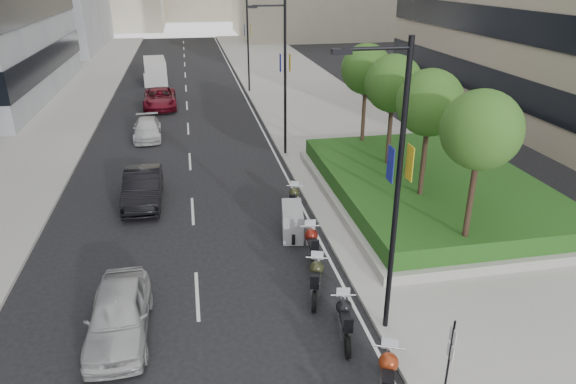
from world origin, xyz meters
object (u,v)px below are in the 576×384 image
object	(u,v)px
motorcycle_4	(312,245)
car_a	(119,314)
lamp_post_1	(282,72)
motorcycle_2	(345,320)
car_d	(160,98)
motorcycle_5	(292,222)
parking_sign	(450,354)
lamp_post_2	(246,36)
motorcycle_1	(387,378)
motorcycle_6	(294,200)
car_c	(147,129)
delivery_van	(155,72)
car_b	(143,187)
lamp_post_0	(393,182)
motorcycle_3	(316,279)

from	to	relation	value
motorcycle_4	car_a	world-z (taller)	car_a
lamp_post_1	motorcycle_2	world-z (taller)	lamp_post_1
car_a	car_d	size ratio (longest dim) A/B	0.80
motorcycle_5	parking_sign	bearing A→B (deg)	-158.90
lamp_post_2	motorcycle_1	world-z (taller)	lamp_post_2
motorcycle_2	motorcycle_6	distance (m)	9.07
motorcycle_2	car_c	xyz separation A→B (m)	(-7.12, 22.34, 0.01)
motorcycle_2	delivery_van	world-z (taller)	delivery_van
lamp_post_1	car_b	world-z (taller)	lamp_post_1
lamp_post_1	lamp_post_2	bearing A→B (deg)	90.00
motorcycle_4	car_b	size ratio (longest dim) A/B	0.51
motorcycle_5	car_d	size ratio (longest dim) A/B	0.39
motorcycle_2	motorcycle_6	size ratio (longest dim) A/B	1.05
lamp_post_1	motorcycle_6	size ratio (longest dim) A/B	4.05
car_a	car_d	bearing A→B (deg)	89.67
car_a	lamp_post_2	bearing A→B (deg)	76.73
lamp_post_0	motorcycle_2	xyz separation A→B (m)	(-1.23, -0.08, -4.44)
motorcycle_1	motorcycle_2	xyz separation A→B (m)	(-0.38, 2.62, -0.03)
parking_sign	car_d	xyz separation A→B (m)	(-8.44, 33.67, -0.67)
lamp_post_0	parking_sign	size ratio (longest dim) A/B	3.60
motorcycle_5	delivery_van	distance (m)	35.40
motorcycle_1	car_c	world-z (taller)	car_c
parking_sign	car_d	distance (m)	34.72
lamp_post_0	motorcycle_5	xyz separation A→B (m)	(-1.48, 6.77, -4.43)
parking_sign	motorcycle_1	bearing A→B (deg)	168.89
lamp_post_1	lamp_post_2	xyz separation A→B (m)	(0.00, 18.00, 0.00)
motorcycle_3	motorcycle_4	bearing A→B (deg)	7.26
parking_sign	car_b	distance (m)	16.82
parking_sign	motorcycle_5	world-z (taller)	parking_sign
motorcycle_1	motorcycle_3	xyz separation A→B (m)	(-0.71, 4.95, -0.02)
motorcycle_3	car_a	xyz separation A→B (m)	(-6.47, -0.92, 0.13)
lamp_post_0	car_b	distance (m)	14.56
motorcycle_6	delivery_van	size ratio (longest dim) A/B	0.40
car_b	delivery_van	xyz separation A→B (m)	(-0.64, 30.01, 0.26)
lamp_post_2	motorcycle_4	distance (m)	30.76
lamp_post_2	motorcycle_1	distance (m)	37.97
motorcycle_3	car_c	distance (m)	21.13
car_a	parking_sign	bearing A→B (deg)	-26.35
car_c	lamp_post_1	bearing A→B (deg)	-34.33
motorcycle_4	motorcycle_1	bearing A→B (deg)	-171.64
lamp_post_2	parking_sign	bearing A→B (deg)	-89.01
motorcycle_6	delivery_van	world-z (taller)	delivery_van
lamp_post_2	car_b	world-z (taller)	lamp_post_2
motorcycle_4	car_c	world-z (taller)	car_c
lamp_post_0	car_c	xyz separation A→B (m)	(-8.34, 22.26, -4.43)
motorcycle_6	car_d	distance (m)	22.74
motorcycle_5	car_b	world-z (taller)	car_b
motorcycle_5	motorcycle_6	distance (m)	2.27
motorcycle_1	motorcycle_6	xyz separation A→B (m)	(-0.11, 11.68, -0.05)
lamp_post_0	motorcycle_3	bearing A→B (deg)	124.71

